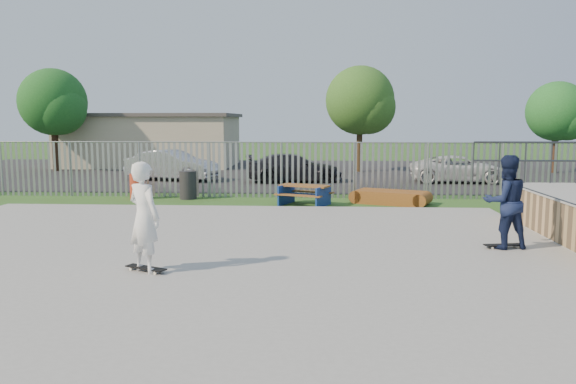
# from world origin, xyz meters

# --- Properties ---
(ground) EXTENTS (120.00, 120.00, 0.00)m
(ground) POSITION_xyz_m (0.00, 0.00, 0.00)
(ground) COLOR #33561D
(ground) RESTS_ON ground
(concrete_slab) EXTENTS (15.00, 12.00, 0.15)m
(concrete_slab) POSITION_xyz_m (0.00, 0.00, 0.07)
(concrete_slab) COLOR gray
(concrete_slab) RESTS_ON ground
(fence) EXTENTS (26.04, 16.02, 2.00)m
(fence) POSITION_xyz_m (1.00, 4.59, 1.00)
(fence) COLOR gray
(fence) RESTS_ON ground
(picnic_table) EXTENTS (1.98, 1.82, 0.68)m
(picnic_table) POSITION_xyz_m (1.89, 7.23, 0.34)
(picnic_table) COLOR brown
(picnic_table) RESTS_ON ground
(funbox) EXTENTS (2.42, 1.84, 0.43)m
(funbox) POSITION_xyz_m (4.76, 7.74, 0.22)
(funbox) COLOR brown
(funbox) RESTS_ON ground
(trash_bin_red) EXTENTS (0.54, 0.54, 0.90)m
(trash_bin_red) POSITION_xyz_m (-4.08, 8.39, 0.45)
(trash_bin_red) COLOR #B2321B
(trash_bin_red) RESTS_ON ground
(trash_bin_grey) EXTENTS (0.60, 0.60, 0.99)m
(trash_bin_grey) POSITION_xyz_m (-2.29, 8.48, 0.50)
(trash_bin_grey) COLOR black
(trash_bin_grey) RESTS_ON ground
(parking_lot) EXTENTS (40.00, 18.00, 0.02)m
(parking_lot) POSITION_xyz_m (0.00, 19.00, 0.01)
(parking_lot) COLOR black
(parking_lot) RESTS_ON ground
(car_silver) EXTENTS (4.51, 2.53, 1.41)m
(car_silver) POSITION_xyz_m (-4.47, 14.48, 0.72)
(car_silver) COLOR silver
(car_silver) RESTS_ON parking_lot
(car_dark) EXTENTS (4.57, 2.47, 1.26)m
(car_dark) POSITION_xyz_m (1.21, 14.15, 0.65)
(car_dark) COLOR black
(car_dark) RESTS_ON parking_lot
(car_white) EXTENTS (4.38, 2.17, 1.20)m
(car_white) POSITION_xyz_m (8.61, 14.38, 0.62)
(car_white) COLOR silver
(car_white) RESTS_ON parking_lot
(building) EXTENTS (10.40, 6.40, 3.20)m
(building) POSITION_xyz_m (-8.00, 23.00, 1.61)
(building) COLOR #C2B895
(building) RESTS_ON ground
(tree_left) EXTENTS (3.63, 3.63, 5.59)m
(tree_left) POSITION_xyz_m (-12.17, 19.02, 3.76)
(tree_left) COLOR #382416
(tree_left) RESTS_ON ground
(tree_mid) EXTENTS (3.69, 3.69, 5.70)m
(tree_mid) POSITION_xyz_m (4.50, 19.62, 3.84)
(tree_mid) COLOR #422F1A
(tree_mid) RESTS_ON ground
(tree_right) EXTENTS (3.13, 3.13, 4.82)m
(tree_right) POSITION_xyz_m (14.80, 19.53, 3.24)
(tree_right) COLOR #442A1B
(tree_right) RESTS_ON ground
(skateboard_a) EXTENTS (0.82, 0.35, 0.08)m
(skateboard_a) POSITION_xyz_m (6.20, 0.55, 0.19)
(skateboard_a) COLOR black
(skateboard_a) RESTS_ON concrete_slab
(skateboard_b) EXTENTS (0.81, 0.53, 0.08)m
(skateboard_b) POSITION_xyz_m (-0.62, -1.67, 0.19)
(skateboard_b) COLOR black
(skateboard_b) RESTS_ON concrete_slab
(skater_navy) EXTENTS (1.06, 0.89, 1.92)m
(skater_navy) POSITION_xyz_m (6.20, 0.55, 1.11)
(skater_navy) COLOR #131D3E
(skater_navy) RESTS_ON concrete_slab
(skater_white) EXTENTS (0.84, 0.78, 1.92)m
(skater_white) POSITION_xyz_m (-0.62, -1.67, 1.11)
(skater_white) COLOR white
(skater_white) RESTS_ON concrete_slab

